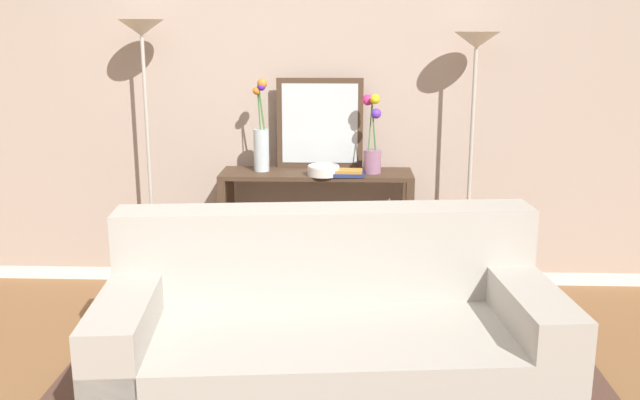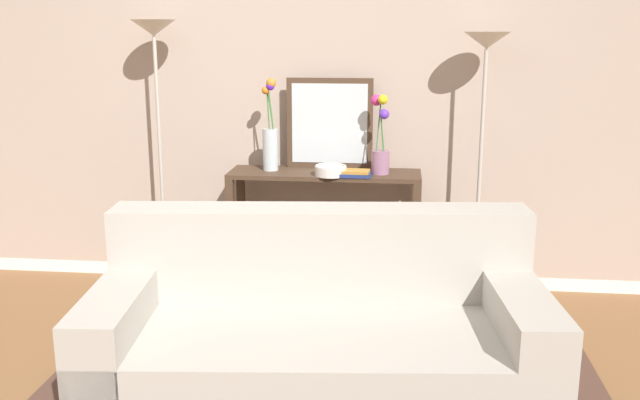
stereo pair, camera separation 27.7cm
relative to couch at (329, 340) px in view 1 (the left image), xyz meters
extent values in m
cube|color=white|center=(-0.44, 1.69, -0.26)|extent=(12.00, 0.15, 0.09)
cube|color=#B29E8E|center=(-0.44, 1.69, 1.22)|extent=(12.00, 0.14, 2.89)
cube|color=#ADA89E|center=(0.01, -0.06, -0.10)|extent=(2.15, 1.16, 0.42)
cube|color=#ADA89E|center=(-0.03, 0.29, 0.34)|extent=(2.08, 0.46, 0.46)
cube|color=#ADA89E|center=(-0.90, -0.15, -0.01)|extent=(0.33, 0.98, 0.60)
cube|color=#ADA89E|center=(0.91, 0.02, -0.01)|extent=(0.33, 0.98, 0.60)
cube|color=#473323|center=(-0.12, 1.37, 0.52)|extent=(1.23, 0.36, 0.03)
cube|color=#473323|center=(-0.12, 1.37, -0.16)|extent=(1.13, 0.31, 0.01)
cube|color=#473323|center=(-0.71, 1.21, 0.10)|extent=(0.05, 0.05, 0.82)
cube|color=#473323|center=(0.47, 1.21, 0.10)|extent=(0.05, 0.05, 0.82)
cube|color=#473323|center=(-0.71, 1.52, 0.10)|extent=(0.05, 0.05, 0.82)
cube|color=#473323|center=(0.47, 1.52, 0.10)|extent=(0.05, 0.05, 0.82)
cylinder|color=#B7B2A8|center=(-1.20, 1.34, -0.30)|extent=(0.26, 0.26, 0.02)
cylinder|color=#B7B2A8|center=(-1.20, 1.34, 0.55)|extent=(0.02, 0.02, 1.68)
cone|color=silver|center=(-1.20, 1.34, 1.44)|extent=(0.28, 0.28, 0.10)
cylinder|color=#B7B2A8|center=(0.86, 1.34, -0.30)|extent=(0.26, 0.26, 0.02)
cylinder|color=#B7B2A8|center=(0.86, 1.34, 0.51)|extent=(0.02, 0.02, 1.60)
cone|color=silver|center=(0.86, 1.34, 1.37)|extent=(0.28, 0.28, 0.10)
cube|color=#473323|center=(-0.10, 1.51, 0.83)|extent=(0.56, 0.02, 0.59)
cube|color=silver|center=(-0.10, 1.50, 0.83)|extent=(0.49, 0.01, 0.52)
cylinder|color=silver|center=(-0.47, 1.39, 0.67)|extent=(0.10, 0.10, 0.27)
cylinder|color=#3D7538|center=(-0.47, 1.37, 0.94)|extent=(0.04, 0.02, 0.27)
sphere|color=#5B21D5|center=(-0.46, 1.35, 1.08)|extent=(0.05, 0.05, 0.05)
cylinder|color=#3D7538|center=(-0.48, 1.37, 0.93)|extent=(0.02, 0.02, 0.25)
sphere|color=orange|center=(-0.49, 1.36, 1.05)|extent=(0.05, 0.05, 0.05)
cylinder|color=#3D7538|center=(-0.47, 1.37, 0.95)|extent=(0.04, 0.02, 0.29)
sphere|color=orange|center=(-0.46, 1.36, 1.10)|extent=(0.06, 0.06, 0.06)
cylinder|color=gray|center=(0.24, 1.35, 0.61)|extent=(0.11, 0.11, 0.15)
cylinder|color=#3D7538|center=(0.24, 1.33, 0.85)|extent=(0.03, 0.01, 0.32)
sphere|color=gold|center=(0.25, 1.31, 1.01)|extent=(0.06, 0.06, 0.06)
cylinder|color=#3D7538|center=(0.22, 1.35, 0.84)|extent=(0.03, 0.05, 0.31)
sphere|color=#DA2F81|center=(0.21, 1.36, 1.00)|extent=(0.07, 0.07, 0.07)
cylinder|color=#3D7538|center=(0.25, 1.33, 0.80)|extent=(0.03, 0.02, 0.23)
sphere|color=#6234C6|center=(0.26, 1.31, 0.92)|extent=(0.06, 0.06, 0.06)
cylinder|color=silver|center=(-0.07, 1.26, 0.56)|extent=(0.20, 0.20, 0.06)
torus|color=silver|center=(-0.07, 1.26, 0.60)|extent=(0.20, 0.20, 0.01)
cube|color=navy|center=(0.08, 1.25, 0.55)|extent=(0.20, 0.15, 0.02)
cube|color=#B77F33|center=(0.09, 1.24, 0.57)|extent=(0.18, 0.14, 0.02)
cube|color=#BC3328|center=(-0.61, 1.37, -0.26)|extent=(0.04, 0.14, 0.10)
cube|color=#1E7075|center=(-0.55, 1.37, -0.24)|extent=(0.06, 0.14, 0.13)
cube|color=gold|center=(-0.51, 1.37, -0.25)|extent=(0.03, 0.17, 0.11)
cube|color=#2D2D33|center=(-0.47, 1.37, -0.25)|extent=(0.04, 0.15, 0.11)
cube|color=#6B3360|center=(-0.42, 1.37, -0.25)|extent=(0.05, 0.17, 0.11)
cube|color=maroon|center=(-0.37, 1.37, -0.24)|extent=(0.04, 0.17, 0.13)
cube|color=silver|center=(-0.33, 1.37, -0.26)|extent=(0.03, 0.17, 0.10)
cube|color=#B77F33|center=(-0.29, 1.37, -0.25)|extent=(0.04, 0.13, 0.11)
cube|color=tan|center=(-0.23, 1.37, -0.26)|extent=(0.06, 0.16, 0.10)
camera|label=1|loc=(0.07, -3.08, 1.43)|focal=39.58mm
camera|label=2|loc=(0.35, -3.06, 1.43)|focal=39.58mm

